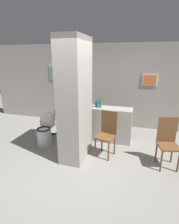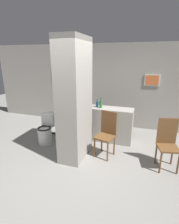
# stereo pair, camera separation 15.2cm
# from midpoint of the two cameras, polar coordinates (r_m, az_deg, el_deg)

# --- Properties ---
(ground_plane) EXTENTS (14.00, 14.00, 0.00)m
(ground_plane) POSITION_cam_midpoint_polar(r_m,az_deg,el_deg) (3.86, -6.99, -17.33)
(ground_plane) COLOR gray
(wall_back) EXTENTS (8.00, 0.09, 2.60)m
(wall_back) POSITION_cam_midpoint_polar(r_m,az_deg,el_deg) (5.74, 2.84, 8.57)
(wall_back) COLOR gray
(wall_back) RESTS_ON ground_plane
(pillar_center) EXTENTS (0.51, 0.96, 2.60)m
(pillar_center) POSITION_cam_midpoint_polar(r_m,az_deg,el_deg) (3.75, -5.83, 3.58)
(pillar_center) COLOR gray
(pillar_center) RESTS_ON ground_plane
(counter_shelf) EXTENTS (1.45, 0.44, 0.92)m
(counter_shelf) POSITION_cam_midpoint_polar(r_m,az_deg,el_deg) (4.77, 4.02, -3.87)
(counter_shelf) COLOR gray
(counter_shelf) RESTS_ON ground_plane
(toilet) EXTENTS (0.36, 0.52, 0.78)m
(toilet) POSITION_cam_midpoint_polar(r_m,az_deg,el_deg) (4.73, -15.18, -6.29)
(toilet) COLOR silver
(toilet) RESTS_ON ground_plane
(chair_near_pillar) EXTENTS (0.47, 0.47, 1.04)m
(chair_near_pillar) POSITION_cam_midpoint_polar(r_m,az_deg,el_deg) (4.02, 4.65, -6.49)
(chair_near_pillar) COLOR brown
(chair_near_pillar) RESTS_ON ground_plane
(chair_by_doorway) EXTENTS (0.46, 0.46, 1.04)m
(chair_by_doorway) POSITION_cam_midpoint_polar(r_m,az_deg,el_deg) (3.93, 23.13, -8.56)
(chair_by_doorway) COLOR brown
(chair_by_doorway) RESTS_ON ground_plane
(bicycle) EXTENTS (1.63, 0.42, 0.75)m
(bicycle) POSITION_cam_midpoint_polar(r_m,az_deg,el_deg) (5.01, -8.74, -4.16)
(bicycle) COLOR black
(bicycle) RESTS_ON ground_plane
(bottle_tall) EXTENTS (0.08, 0.08, 0.29)m
(bottle_tall) POSITION_cam_midpoint_polar(r_m,az_deg,el_deg) (4.58, 2.54, 2.68)
(bottle_tall) COLOR #267233
(bottle_tall) RESTS_ON counter_shelf
(bottle_short) EXTENTS (0.07, 0.07, 0.23)m
(bottle_short) POSITION_cam_midpoint_polar(r_m,az_deg,el_deg) (4.66, 1.32, 2.64)
(bottle_short) COLOR #19598C
(bottle_short) RESTS_ON counter_shelf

